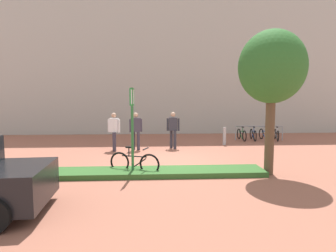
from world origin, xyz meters
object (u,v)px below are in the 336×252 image
Objects in this scene: person_suited_dark at (173,128)px; person_shirt_white at (114,129)px; bike_rack_cluster at (259,134)px; person_suited_navy at (136,129)px; parking_sign_post at (132,119)px; bike_at_sign at (134,163)px; bollard_steel at (224,136)px; tree_sidewalk at (272,68)px.

person_shirt_white is (-2.70, -0.46, 0.00)m from person_suited_dark.
person_suited_navy is (-6.78, -2.68, 0.64)m from bike_rack_cluster.
parking_sign_post is at bearing -133.46° from bike_rack_cluster.
person_suited_navy is at bearing 92.25° from bike_at_sign.
bike_at_sign is 0.93× the size of person_shirt_white.
bollard_steel reaches higher than bike_rack_cluster.
person_suited_dark and person_suited_navy have the same top height.
person_suited_navy reaches higher than bike_at_sign.
person_suited_dark is (-5.04, -2.34, 0.64)m from bike_rack_cluster.
bollard_steel is 0.52× the size of person_suited_navy.
bike_at_sign is 9.51m from bike_rack_cluster.
bike_at_sign is 6.82m from bollard_steel.
parking_sign_post is 5.01m from person_suited_dark.
tree_sidewalk is 2.78× the size of bike_at_sign.
bike_at_sign is at bearing -134.04° from bike_rack_cluster.
parking_sign_post is 7.11m from bollard_steel.
parking_sign_post is 1.02× the size of bike_rack_cluster.
bollard_steel is 5.56m from person_shirt_white.
parking_sign_post is 1.69× the size of bike_at_sign.
person_shirt_white and person_suited_navy have the same top height.
person_shirt_white is at bearing 140.58° from tree_sidewalk.
person_suited_navy is (-4.41, -1.17, 0.53)m from bollard_steel.
person_suited_navy is at bearing -168.95° from person_suited_dark.
person_suited_dark reaches higher than bollard_steel.
bollard_steel is at bearing 17.24° from person_suited_dark.
person_suited_navy is (-0.12, 4.34, -0.76)m from parking_sign_post.
person_suited_dark is (-2.62, 4.83, -2.29)m from tree_sidewalk.
bollard_steel is (-2.36, -1.51, 0.10)m from bike_rack_cluster.
tree_sidewalk is 4.50m from parking_sign_post.
tree_sidewalk is 1.67× the size of bike_rack_cluster.
tree_sidewalk is at bearing -39.42° from person_shirt_white.
tree_sidewalk is at bearing -45.95° from person_suited_navy.
tree_sidewalk is at bearing -4.55° from bike_at_sign.
person_suited_dark is (-2.68, -0.83, 0.53)m from bollard_steel.
person_suited_navy is (0.97, 0.13, 0.00)m from person_shirt_white.
tree_sidewalk is 2.57× the size of person_shirt_white.
parking_sign_post is at bearing -102.59° from bike_at_sign.
bike_at_sign reaches higher than bike_rack_cluster.
bike_at_sign is at bearing 175.45° from tree_sidewalk.
parking_sign_post reaches higher than person_suited_dark.
parking_sign_post is (-4.23, 0.15, -1.53)m from tree_sidewalk.
person_suited_dark is (1.61, 4.68, -0.76)m from parking_sign_post.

